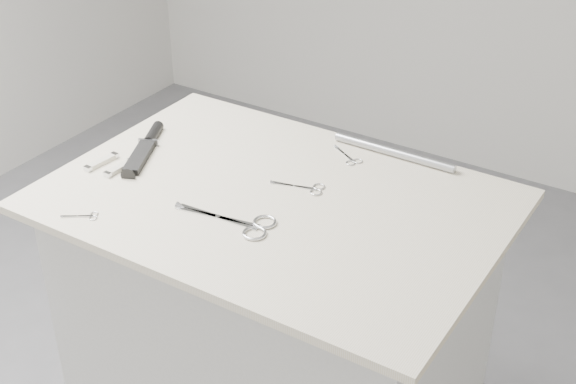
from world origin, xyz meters
The scene contains 10 objects.
plinth centered at (0.00, 0.00, 0.45)m, with size 0.90×0.60×0.90m, color silver.
display_board centered at (0.00, 0.00, 0.91)m, with size 1.00×0.70×0.02m, color beige.
large_shears centered at (0.01, -0.13, 0.92)m, with size 0.23×0.10×0.01m.
embroidery_scissors_a centered at (0.04, 0.07, 0.92)m, with size 0.12×0.06×0.00m.
embroidery_scissors_b centered at (0.06, 0.24, 0.92)m, with size 0.10×0.07×0.00m.
tiny_scissors centered at (-0.30, -0.28, 0.92)m, with size 0.07×0.06×0.00m.
sheathed_knife centered at (-0.39, 0.02, 0.93)m, with size 0.14×0.24×0.03m.
pocket_knife_a centered at (-0.43, -0.09, 0.93)m, with size 0.03×0.10×0.01m.
pocket_knife_b centered at (-0.37, -0.09, 0.93)m, with size 0.02×0.09×0.01m.
metal_rail centered at (0.14, 0.31, 0.93)m, with size 0.02×0.02×0.31m, color #989AA0.
Camera 1 is at (0.83, -1.26, 1.85)m, focal length 50.00 mm.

